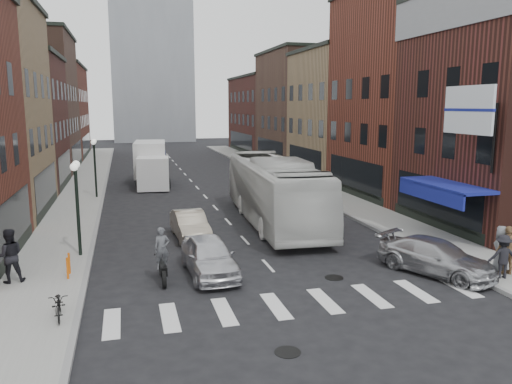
# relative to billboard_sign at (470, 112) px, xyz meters

# --- Properties ---
(ground) EXTENTS (160.00, 160.00, 0.00)m
(ground) POSITION_rel_billboard_sign_xyz_m (-8.59, -0.50, -6.13)
(ground) COLOR black
(ground) RESTS_ON ground
(sidewalk_left) EXTENTS (3.00, 74.00, 0.15)m
(sidewalk_left) POSITION_rel_billboard_sign_xyz_m (-17.09, 21.50, -6.06)
(sidewalk_left) COLOR gray
(sidewalk_left) RESTS_ON ground
(sidewalk_right) EXTENTS (3.00, 74.00, 0.15)m
(sidewalk_right) POSITION_rel_billboard_sign_xyz_m (-0.09, 21.50, -6.06)
(sidewalk_right) COLOR gray
(sidewalk_right) RESTS_ON ground
(curb_left) EXTENTS (0.20, 74.00, 0.16)m
(curb_left) POSITION_rel_billboard_sign_xyz_m (-15.59, 21.50, -6.13)
(curb_left) COLOR gray
(curb_left) RESTS_ON ground
(curb_right) EXTENTS (0.20, 74.00, 0.16)m
(curb_right) POSITION_rel_billboard_sign_xyz_m (-1.59, 21.50, -6.13)
(curb_right) COLOR gray
(curb_right) RESTS_ON ground
(crosswalk_stripes) EXTENTS (12.00, 2.20, 0.01)m
(crosswalk_stripes) POSITION_rel_billboard_sign_xyz_m (-8.59, -3.50, -6.13)
(crosswalk_stripes) COLOR silver
(crosswalk_stripes) RESTS_ON ground
(bldg_left_far_a) EXTENTS (10.30, 12.20, 13.30)m
(bldg_left_far_a) POSITION_rel_billboard_sign_xyz_m (-23.58, 34.50, 0.52)
(bldg_left_far_a) COLOR #4B3025
(bldg_left_far_a) RESTS_ON ground
(bldg_left_far_b) EXTENTS (10.30, 16.20, 11.30)m
(bldg_left_far_b) POSITION_rel_billboard_sign_xyz_m (-23.58, 48.50, -0.48)
(bldg_left_far_b) COLOR maroon
(bldg_left_far_b) RESTS_ON ground
(bldg_right_mid_a) EXTENTS (10.30, 10.20, 14.30)m
(bldg_right_mid_a) POSITION_rel_billboard_sign_xyz_m (6.41, 13.50, 1.02)
(bldg_right_mid_a) COLOR maroon
(bldg_right_mid_a) RESTS_ON ground
(bldg_right_mid_b) EXTENTS (10.30, 10.20, 11.30)m
(bldg_right_mid_b) POSITION_rel_billboard_sign_xyz_m (6.41, 23.50, -0.48)
(bldg_right_mid_b) COLOR #997B54
(bldg_right_mid_b) RESTS_ON ground
(bldg_right_far_a) EXTENTS (10.30, 12.20, 12.30)m
(bldg_right_far_a) POSITION_rel_billboard_sign_xyz_m (6.41, 34.50, 0.02)
(bldg_right_far_a) COLOR #4B3025
(bldg_right_far_a) RESTS_ON ground
(bldg_right_far_b) EXTENTS (10.30, 16.20, 10.30)m
(bldg_right_far_b) POSITION_rel_billboard_sign_xyz_m (6.41, 48.50, -0.98)
(bldg_right_far_b) COLOR #401D17
(bldg_right_far_b) RESTS_ON ground
(awning_blue) EXTENTS (1.80, 5.00, 0.78)m
(awning_blue) POSITION_rel_billboard_sign_xyz_m (0.34, 2.00, -3.50)
(awning_blue) COLOR navy
(awning_blue) RESTS_ON ground
(billboard_sign) EXTENTS (1.52, 3.00, 3.70)m
(billboard_sign) POSITION_rel_billboard_sign_xyz_m (0.00, 0.00, 0.00)
(billboard_sign) COLOR black
(billboard_sign) RESTS_ON ground
(distant_tower) EXTENTS (14.00, 14.00, 50.00)m
(distant_tower) POSITION_rel_billboard_sign_xyz_m (-8.59, 77.50, 18.87)
(distant_tower) COLOR #9399A0
(distant_tower) RESTS_ON ground
(streetlamp_near) EXTENTS (0.32, 1.22, 4.11)m
(streetlamp_near) POSITION_rel_billboard_sign_xyz_m (-15.99, 3.50, -3.22)
(streetlamp_near) COLOR black
(streetlamp_near) RESTS_ON ground
(streetlamp_far) EXTENTS (0.32, 1.22, 4.11)m
(streetlamp_far) POSITION_rel_billboard_sign_xyz_m (-15.99, 17.50, -3.22)
(streetlamp_far) COLOR black
(streetlamp_far) RESTS_ON ground
(bike_rack) EXTENTS (0.08, 0.68, 0.80)m
(bike_rack) POSITION_rel_billboard_sign_xyz_m (-16.19, 0.80, -5.58)
(bike_rack) COLOR #D8590C
(bike_rack) RESTS_ON sidewalk_left
(box_truck) EXTENTS (2.84, 8.09, 3.45)m
(box_truck) POSITION_rel_billboard_sign_xyz_m (-11.96, 22.75, -4.43)
(box_truck) COLOR silver
(box_truck) RESTS_ON ground
(motorcycle_rider) EXTENTS (0.58, 2.02, 2.05)m
(motorcycle_rider) POSITION_rel_billboard_sign_xyz_m (-12.84, -0.29, -5.17)
(motorcycle_rider) COLOR black
(motorcycle_rider) RESTS_ON ground
(transit_bus) EXTENTS (3.77, 13.11, 3.61)m
(transit_bus) POSITION_rel_billboard_sign_xyz_m (-6.16, 7.68, -4.33)
(transit_bus) COLOR silver
(transit_bus) RESTS_ON ground
(sedan_left_near) EXTENTS (1.92, 4.37, 1.46)m
(sedan_left_near) POSITION_rel_billboard_sign_xyz_m (-11.05, 0.09, -5.40)
(sedan_left_near) COLOR silver
(sedan_left_near) RESTS_ON ground
(sedan_left_far) EXTENTS (1.62, 4.11, 1.33)m
(sedan_left_far) POSITION_rel_billboard_sign_xyz_m (-11.08, 5.50, -5.47)
(sedan_left_far) COLOR #B7A994
(sedan_left_far) RESTS_ON ground
(curb_car) EXTENTS (3.68, 4.93, 1.33)m
(curb_car) POSITION_rel_billboard_sign_xyz_m (-2.64, -2.06, -5.47)
(curb_car) COLOR #B1B1B6
(curb_car) RESTS_ON ground
(parked_bicycle) EXTENTS (0.70, 1.58, 0.81)m
(parked_bicycle) POSITION_rel_billboard_sign_xyz_m (-16.09, -2.98, -5.58)
(parked_bicycle) COLOR black
(parked_bicycle) RESTS_ON sidewalk_left
(ped_left_solo) EXTENTS (1.04, 0.74, 1.95)m
(ped_left_solo) POSITION_rel_billboard_sign_xyz_m (-18.12, 0.66, -5.01)
(ped_left_solo) COLOR black
(ped_left_solo) RESTS_ON sidewalk_left
(ped_right_a) EXTENTS (1.16, 0.83, 1.62)m
(ped_right_a) POSITION_rel_billboard_sign_xyz_m (-0.81, -3.43, -5.17)
(ped_right_a) COLOR black
(ped_right_a) RESTS_ON sidewalk_right
(ped_right_b) EXTENTS (1.08, 0.55, 1.85)m
(ped_right_b) POSITION_rel_billboard_sign_xyz_m (-0.34, -3.16, -5.06)
(ped_right_b) COLOR #99754D
(ped_right_b) RESTS_ON sidewalk_right
(ped_right_c) EXTENTS (1.04, 0.94, 1.78)m
(ped_right_c) POSITION_rel_billboard_sign_xyz_m (-0.37, -2.84, -5.09)
(ped_right_c) COLOR slate
(ped_right_c) RESTS_ON sidewalk_right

